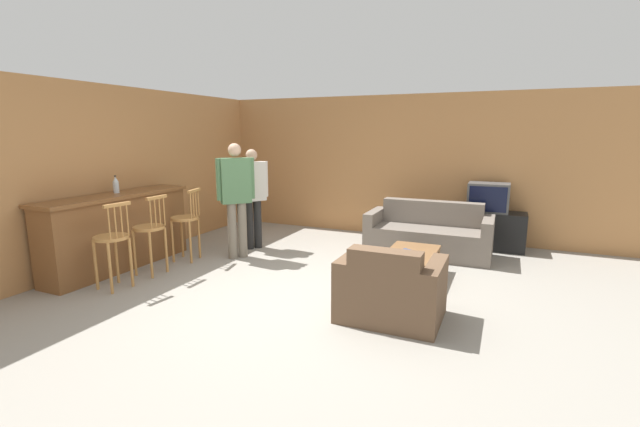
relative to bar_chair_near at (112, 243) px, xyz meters
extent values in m
plane|color=gray|center=(2.24, 0.67, -0.58)|extent=(24.00, 24.00, 0.00)
cube|color=#B27A47|center=(2.24, 4.25, 0.72)|extent=(9.40, 0.08, 2.60)
cube|color=#B27A47|center=(-0.96, 1.96, 0.72)|extent=(0.08, 8.58, 2.60)
cube|color=brown|center=(-0.63, 0.64, -0.07)|extent=(0.47, 2.21, 1.03)
cube|color=brown|center=(-0.63, 0.64, 0.47)|extent=(0.55, 2.27, 0.05)
cylinder|color=#B77F42|center=(-0.02, 0.00, 0.07)|extent=(0.45, 0.45, 0.04)
cylinder|color=#B77F42|center=(-0.14, 0.16, -0.26)|extent=(0.04, 0.04, 0.63)
cylinder|color=#B77F42|center=(-0.17, -0.12, -0.26)|extent=(0.04, 0.04, 0.63)
cylinder|color=#B77F42|center=(0.14, 0.13, -0.26)|extent=(0.04, 0.04, 0.63)
cylinder|color=#B77F42|center=(0.11, -0.16, -0.26)|extent=(0.04, 0.04, 0.63)
cylinder|color=#B77F42|center=(0.17, 0.10, 0.28)|extent=(0.02, 0.02, 0.38)
cylinder|color=#B77F42|center=(0.16, 0.02, 0.28)|extent=(0.02, 0.02, 0.38)
cylinder|color=#B77F42|center=(0.15, -0.06, 0.28)|extent=(0.02, 0.02, 0.38)
cylinder|color=#B77F42|center=(0.14, -0.14, 0.28)|extent=(0.02, 0.02, 0.38)
cube|color=#B77F42|center=(0.16, -0.02, 0.49)|extent=(0.07, 0.35, 0.04)
cylinder|color=#B77F42|center=(-0.02, 0.61, 0.07)|extent=(0.42, 0.42, 0.04)
cylinder|color=#B77F42|center=(-0.16, 0.75, -0.26)|extent=(0.04, 0.04, 0.63)
cylinder|color=#B77F42|center=(-0.16, 0.46, -0.26)|extent=(0.04, 0.04, 0.63)
cylinder|color=#B77F42|center=(0.12, 0.75, -0.26)|extent=(0.04, 0.04, 0.63)
cylinder|color=#B77F42|center=(0.13, 0.47, -0.26)|extent=(0.04, 0.04, 0.63)
cylinder|color=#B77F42|center=(0.16, 0.73, 0.28)|extent=(0.02, 0.02, 0.38)
cylinder|color=#B77F42|center=(0.16, 0.65, 0.28)|extent=(0.02, 0.02, 0.38)
cylinder|color=#B77F42|center=(0.16, 0.57, 0.28)|extent=(0.02, 0.02, 0.38)
cylinder|color=#B77F42|center=(0.16, 0.49, 0.28)|extent=(0.02, 0.02, 0.38)
cube|color=#B77F42|center=(0.16, 0.61, 0.49)|extent=(0.04, 0.35, 0.04)
cylinder|color=#B77F42|center=(-0.02, 1.32, 0.07)|extent=(0.49, 0.49, 0.04)
cylinder|color=#B77F42|center=(-0.19, 1.43, -0.26)|extent=(0.04, 0.04, 0.63)
cylinder|color=#B77F42|center=(-0.12, 1.15, -0.26)|extent=(0.04, 0.04, 0.63)
cylinder|color=#B77F42|center=(0.09, 1.49, -0.26)|extent=(0.04, 0.04, 0.63)
cylinder|color=#B77F42|center=(0.16, 1.21, -0.26)|extent=(0.04, 0.04, 0.63)
cylinder|color=#B77F42|center=(0.13, 1.48, 0.28)|extent=(0.02, 0.02, 0.38)
cylinder|color=#B77F42|center=(0.14, 1.40, 0.28)|extent=(0.02, 0.02, 0.38)
cylinder|color=#B77F42|center=(0.16, 1.32, 0.28)|extent=(0.02, 0.02, 0.38)
cylinder|color=#B77F42|center=(0.18, 1.24, 0.28)|extent=(0.02, 0.02, 0.38)
cube|color=#B77F42|center=(0.15, 1.36, 0.49)|extent=(0.11, 0.35, 0.04)
cube|color=#70665B|center=(3.30, 3.10, -0.36)|extent=(1.60, 0.84, 0.44)
cube|color=#70665B|center=(3.30, 3.41, 0.05)|extent=(1.60, 0.22, 0.38)
cube|color=#70665B|center=(2.43, 3.10, -0.25)|extent=(0.16, 0.84, 0.65)
cube|color=#70665B|center=(4.18, 3.10, -0.25)|extent=(0.16, 0.84, 0.65)
cube|color=brown|center=(3.37, 0.54, -0.36)|extent=(0.71, 0.80, 0.44)
cube|color=brown|center=(3.37, 0.25, 0.04)|extent=(0.71, 0.22, 0.36)
cube|color=brown|center=(3.80, 0.54, -0.26)|extent=(0.16, 0.80, 0.64)
cube|color=brown|center=(2.93, 0.54, -0.26)|extent=(0.16, 0.80, 0.64)
cube|color=brown|center=(3.29, 1.85, -0.23)|extent=(0.63, 1.05, 0.04)
cube|color=brown|center=(3.02, 1.36, -0.42)|extent=(0.06, 0.06, 0.33)
cube|color=brown|center=(3.57, 1.36, -0.42)|extent=(0.06, 0.06, 0.33)
cube|color=brown|center=(3.02, 2.34, -0.42)|extent=(0.06, 0.06, 0.33)
cube|color=brown|center=(3.57, 2.34, -0.42)|extent=(0.06, 0.06, 0.33)
cube|color=black|center=(4.12, 3.90, -0.27)|extent=(1.23, 0.48, 0.62)
cube|color=#4C4C4C|center=(4.12, 3.90, 0.28)|extent=(0.64, 0.44, 0.48)
cube|color=black|center=(4.12, 3.68, 0.28)|extent=(0.57, 0.01, 0.41)
cylinder|color=silver|center=(-0.69, 0.72, 0.58)|extent=(0.08, 0.08, 0.16)
cone|color=silver|center=(-0.69, 0.72, 0.69)|extent=(0.07, 0.07, 0.07)
cylinder|color=black|center=(-0.69, 0.72, 0.74)|extent=(0.03, 0.03, 0.02)
cube|color=navy|center=(3.22, 1.84, -0.21)|extent=(0.20, 0.21, 0.02)
cylinder|color=black|center=(0.60, 2.38, -0.18)|extent=(0.13, 0.13, 0.81)
cylinder|color=black|center=(0.51, 2.25, -0.18)|extent=(0.13, 0.13, 0.81)
cube|color=beige|center=(0.55, 2.32, 0.55)|extent=(0.38, 0.45, 0.64)
cylinder|color=beige|center=(0.69, 2.51, 0.58)|extent=(0.09, 0.09, 0.59)
cylinder|color=beige|center=(0.42, 2.12, 0.58)|extent=(0.09, 0.09, 0.59)
sphere|color=tan|center=(0.55, 2.32, 0.98)|extent=(0.19, 0.19, 0.19)
cylinder|color=#756B5B|center=(0.57, 1.69, -0.15)|extent=(0.14, 0.14, 0.86)
cylinder|color=#756B5B|center=(0.68, 1.80, -0.15)|extent=(0.14, 0.14, 0.86)
cube|color=#4C754C|center=(0.63, 1.75, 0.62)|extent=(0.44, 0.45, 0.68)
cylinder|color=#4C754C|center=(0.46, 1.57, 0.65)|extent=(0.09, 0.09, 0.63)
cylinder|color=#4C754C|center=(0.80, 1.93, 0.65)|extent=(0.09, 0.09, 0.63)
sphere|color=tan|center=(0.63, 1.75, 1.08)|extent=(0.20, 0.20, 0.20)
camera|label=1|loc=(4.39, -3.63, 1.34)|focal=24.00mm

